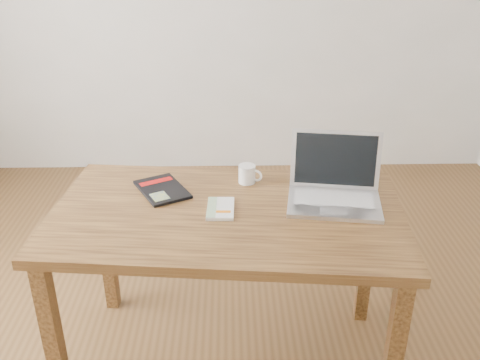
{
  "coord_description": "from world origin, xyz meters",
  "views": [
    {
      "loc": [
        0.02,
        -1.84,
        1.75
      ],
      "look_at": [
        0.06,
        -0.0,
        0.85
      ],
      "focal_mm": 40.0,
      "sensor_mm": 36.0,
      "label": 1
    }
  ],
  "objects_px": {
    "white_guidebook": "(220,209)",
    "black_guidebook": "(162,189)",
    "coffee_mug": "(248,174)",
    "laptop": "(335,187)",
    "desk": "(227,231)"
  },
  "relations": [
    {
      "from": "desk",
      "to": "black_guidebook",
      "type": "relative_size",
      "value": 4.8
    },
    {
      "from": "black_guidebook",
      "to": "laptop",
      "type": "height_order",
      "value": "laptop"
    },
    {
      "from": "black_guidebook",
      "to": "laptop",
      "type": "relative_size",
      "value": 0.74
    },
    {
      "from": "white_guidebook",
      "to": "coffee_mug",
      "type": "relative_size",
      "value": 1.7
    },
    {
      "from": "black_guidebook",
      "to": "laptop",
      "type": "distance_m",
      "value": 0.69
    },
    {
      "from": "laptop",
      "to": "coffee_mug",
      "type": "relative_size",
      "value": 3.94
    },
    {
      "from": "white_guidebook",
      "to": "black_guidebook",
      "type": "relative_size",
      "value": 0.58
    },
    {
      "from": "coffee_mug",
      "to": "laptop",
      "type": "bearing_deg",
      "value": -1.93
    },
    {
      "from": "black_guidebook",
      "to": "coffee_mug",
      "type": "height_order",
      "value": "coffee_mug"
    },
    {
      "from": "white_guidebook",
      "to": "black_guidebook",
      "type": "distance_m",
      "value": 0.29
    },
    {
      "from": "desk",
      "to": "white_guidebook",
      "type": "bearing_deg",
      "value": 177.39
    },
    {
      "from": "black_guidebook",
      "to": "coffee_mug",
      "type": "relative_size",
      "value": 2.93
    },
    {
      "from": "white_guidebook",
      "to": "black_guidebook",
      "type": "xyz_separation_m",
      "value": [
        -0.24,
        0.17,
        -0.0
      ]
    },
    {
      "from": "black_guidebook",
      "to": "laptop",
      "type": "bearing_deg",
      "value": -35.28
    },
    {
      "from": "black_guidebook",
      "to": "coffee_mug",
      "type": "bearing_deg",
      "value": -16.49
    }
  ]
}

